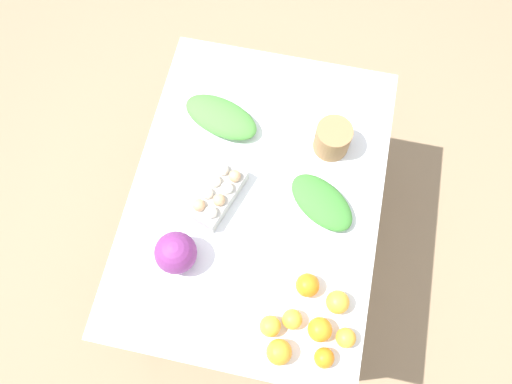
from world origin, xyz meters
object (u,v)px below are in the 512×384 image
at_px(greens_bunch_chard, 221,117).
at_px(orange_2, 292,319).
at_px(orange_1, 308,285).
at_px(egg_carton, 218,193).
at_px(paper_bag, 333,139).
at_px(orange_0, 320,330).
at_px(orange_3, 324,358).
at_px(orange_6, 270,326).
at_px(greens_bunch_beet_tops, 322,202).
at_px(orange_5, 338,302).
at_px(orange_7, 279,352).
at_px(orange_4, 346,338).
at_px(cabbage_purple, 176,253).

height_order(greens_bunch_chard, orange_2, greens_bunch_chard).
bearing_deg(orange_1, orange_2, -13.88).
relative_size(egg_carton, paper_bag, 2.02).
relative_size(orange_0, orange_2, 1.19).
bearing_deg(orange_3, greens_bunch_chard, -146.08).
relative_size(paper_bag, orange_0, 1.65).
bearing_deg(orange_0, orange_6, -81.97).
distance_m(greens_bunch_chard, orange_0, 0.84).
bearing_deg(greens_bunch_chard, orange_0, 35.44).
bearing_deg(orange_3, greens_bunch_beet_tops, -169.86).
bearing_deg(orange_2, orange_6, -61.07).
bearing_deg(orange_3, orange_1, -156.93).
distance_m(greens_bunch_chard, orange_1, 0.70).
distance_m(egg_carton, orange_0, 0.57).
xyz_separation_m(paper_bag, orange_3, (0.75, 0.09, -0.03)).
height_order(egg_carton, orange_5, egg_carton).
bearing_deg(egg_carton, orange_7, 51.85).
bearing_deg(orange_4, orange_7, -66.50).
relative_size(cabbage_purple, orange_1, 1.80).
relative_size(orange_1, orange_7, 0.97).
bearing_deg(orange_5, orange_0, -23.59).
xyz_separation_m(orange_4, orange_6, (0.01, -0.24, 0.00)).
xyz_separation_m(paper_bag, orange_6, (0.69, -0.09, -0.03)).
relative_size(greens_bunch_chard, orange_5, 3.81).
bearing_deg(orange_7, orange_6, -149.05).
bearing_deg(orange_6, greens_bunch_beet_tops, 168.35).
relative_size(orange_0, orange_6, 1.15).
height_order(orange_0, orange_3, orange_0).
bearing_deg(cabbage_purple, egg_carton, 161.57).
relative_size(cabbage_purple, greens_bunch_chard, 0.48).
bearing_deg(paper_bag, greens_bunch_chard, -92.26).
relative_size(egg_carton, orange_7, 3.23).
distance_m(paper_bag, orange_2, 0.66).
distance_m(cabbage_purple, orange_4, 0.61).
bearing_deg(orange_2, greens_bunch_chard, -149.45).
height_order(orange_4, orange_5, orange_5).
relative_size(orange_1, orange_5, 1.02).
xyz_separation_m(greens_bunch_beet_tops, orange_0, (0.43, 0.06, 0.01)).
relative_size(cabbage_purple, greens_bunch_beet_tops, 0.55).
bearing_deg(orange_6, orange_3, 72.20).
height_order(orange_2, orange_4, orange_2).
distance_m(egg_carton, orange_2, 0.50).
bearing_deg(orange_0, orange_4, 85.11).
xyz_separation_m(cabbage_purple, paper_bag, (-0.53, 0.44, -0.01)).
distance_m(orange_2, orange_4, 0.18).
relative_size(greens_bunch_beet_tops, orange_3, 4.00).
xyz_separation_m(cabbage_purple, orange_3, (0.22, 0.54, -0.04)).
bearing_deg(cabbage_purple, orange_1, 88.87).
relative_size(orange_4, orange_5, 0.84).
bearing_deg(orange_7, orange_4, 113.50).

